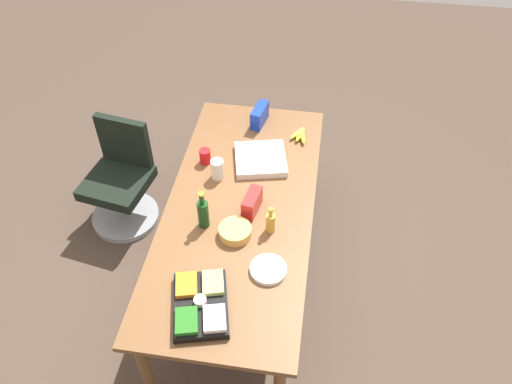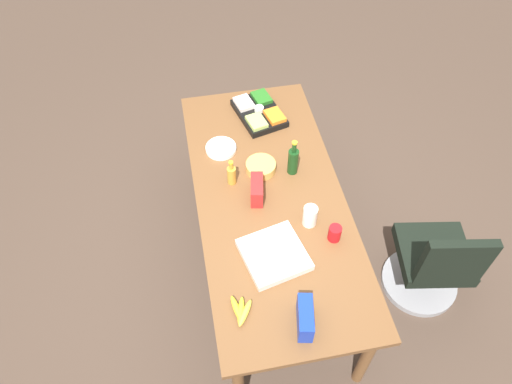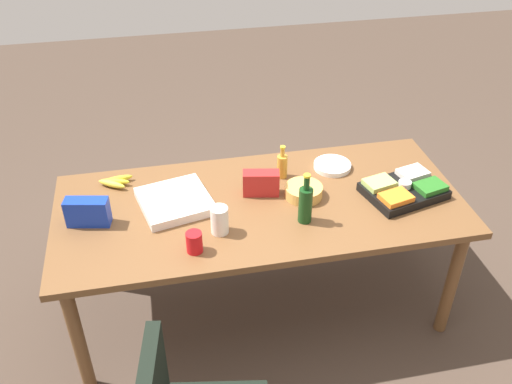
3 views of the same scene
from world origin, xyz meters
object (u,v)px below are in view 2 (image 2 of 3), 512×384
(dressing_bottle, at_px, (232,175))
(chip_bowl, at_px, (261,167))
(wine_bottle, at_px, (293,161))
(veggie_tray, at_px, (259,112))
(office_chair, at_px, (432,266))
(mayo_jar, at_px, (310,216))
(banana_bunch, at_px, (241,311))
(paper_plate_stack, at_px, (221,148))
(chip_bag_red, at_px, (257,190))
(pizza_box, at_px, (274,255))
(conference_table, at_px, (270,204))
(chip_bag_blue, at_px, (306,318))
(red_solo_cup, at_px, (335,233))

(dressing_bottle, distance_m, chip_bowl, 0.23)
(wine_bottle, bearing_deg, veggie_tray, 10.97)
(office_chair, relative_size, mayo_jar, 6.02)
(chip_bowl, bearing_deg, banana_bunch, 162.78)
(paper_plate_stack, bearing_deg, dressing_bottle, -174.65)
(chip_bag_red, bearing_deg, wine_bottle, -58.75)
(chip_bag_red, height_order, chip_bowl, chip_bag_red)
(pizza_box, bearing_deg, dressing_bottle, 0.89)
(conference_table, height_order, chip_bag_blue, chip_bag_blue)
(dressing_bottle, bearing_deg, red_solo_cup, -136.04)
(conference_table, height_order, office_chair, office_chair)
(dressing_bottle, height_order, veggie_tray, dressing_bottle)
(office_chair, height_order, chip_bag_red, chip_bag_red)
(pizza_box, bearing_deg, red_solo_cup, -94.01)
(office_chair, bearing_deg, wine_bottle, 52.46)
(chip_bag_blue, relative_size, paper_plate_stack, 1.00)
(chip_bowl, bearing_deg, pizza_box, 175.22)
(banana_bunch, bearing_deg, chip_bag_red, -17.08)
(wine_bottle, distance_m, chip_bag_red, 0.33)
(office_chair, relative_size, wine_bottle, 3.14)
(dressing_bottle, bearing_deg, chip_bowl, -71.70)
(dressing_bottle, height_order, paper_plate_stack, dressing_bottle)
(office_chair, xyz_separation_m, chip_bag_red, (0.50, 1.16, 0.51))
(banana_bunch, bearing_deg, paper_plate_stack, -3.30)
(wine_bottle, height_order, dressing_bottle, wine_bottle)
(red_solo_cup, height_order, chip_bag_blue, chip_bag_blue)
(veggie_tray, bearing_deg, office_chair, -142.07)
(conference_table, bearing_deg, pizza_box, 170.92)
(conference_table, relative_size, red_solo_cup, 20.12)
(paper_plate_stack, xyz_separation_m, pizza_box, (-0.95, -0.18, 0.01))
(chip_bowl, bearing_deg, veggie_tray, -9.87)
(conference_table, bearing_deg, wine_bottle, -45.46)
(conference_table, height_order, mayo_jar, mayo_jar)
(chip_bowl, bearing_deg, wine_bottle, -104.08)
(wine_bottle, bearing_deg, red_solo_cup, -168.10)
(dressing_bottle, xyz_separation_m, chip_bowl, (0.07, -0.21, -0.05))
(office_chair, distance_m, red_solo_cup, 0.91)
(veggie_tray, bearing_deg, wine_bottle, -169.03)
(office_chair, bearing_deg, red_solo_cup, 83.46)
(paper_plate_stack, bearing_deg, banana_bunch, 176.70)
(office_chair, xyz_separation_m, mayo_jar, (0.23, 0.87, 0.51))
(conference_table, bearing_deg, dressing_bottle, 52.23)
(chip_bag_red, bearing_deg, conference_table, -104.63)
(red_solo_cup, relative_size, mayo_jar, 0.73)
(paper_plate_stack, distance_m, pizza_box, 0.96)
(pizza_box, height_order, banana_bunch, pizza_box)
(veggie_tray, relative_size, chip_bowl, 2.31)
(office_chair, height_order, paper_plate_stack, office_chair)
(pizza_box, distance_m, chip_bowl, 0.70)
(wine_bottle, bearing_deg, mayo_jar, -179.64)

